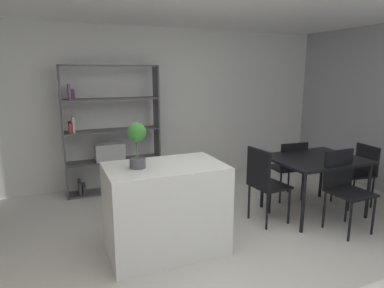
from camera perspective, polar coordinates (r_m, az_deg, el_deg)
ground_plane at (r=3.52m, az=6.06°, el=-19.59°), size 9.00×9.00×0.00m
back_partition at (r=5.67m, az=-7.57°, el=6.30°), size 6.55×0.06×2.56m
kitchen_island at (r=3.55m, az=-4.49°, el=-10.80°), size 1.19×0.75×0.93m
potted_plant_on_island at (r=3.27m, az=-9.34°, el=0.61°), size 0.19×0.19×0.45m
open_bookshelf at (r=5.29m, az=-13.99°, el=1.20°), size 1.44×0.30×1.95m
dining_table at (r=4.67m, az=20.17°, el=-3.04°), size 1.16×0.94×0.75m
dining_chair_near at (r=4.37m, az=24.36°, el=-6.05°), size 0.45×0.45×0.94m
dining_chair_window_side at (r=5.26m, az=26.48°, el=-3.85°), size 0.48×0.45×0.85m
dining_chair_far at (r=5.06m, az=16.17°, el=-3.41°), size 0.46×0.44×0.87m
dining_chair_island_side at (r=4.21m, az=12.08°, el=-5.88°), size 0.44×0.44×0.95m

